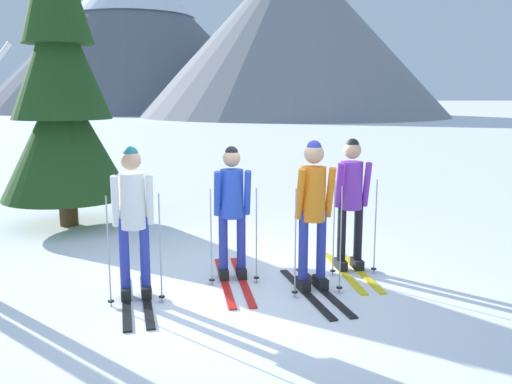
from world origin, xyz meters
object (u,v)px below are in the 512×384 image
(skier_in_blue, at_px, (232,206))
(skier_in_white, at_px, (133,214))
(skier_in_orange, at_px, (313,209))
(skier_in_purple, at_px, (351,200))
(pine_tree_near, at_px, (61,87))

(skier_in_blue, bearing_deg, skier_in_white, -156.10)
(skier_in_blue, distance_m, skier_in_orange, 1.03)
(skier_in_purple, xyz_separation_m, pine_tree_near, (-4.07, 3.08, 1.44))
(pine_tree_near, bearing_deg, skier_in_purple, -37.11)
(skier_in_white, height_order, skier_in_purple, skier_in_purple)
(skier_in_white, xyz_separation_m, pine_tree_near, (-1.41, 3.69, 1.41))
(skier_in_orange, bearing_deg, skier_in_white, 179.22)
(skier_in_orange, height_order, skier_in_purple, skier_in_orange)
(skier_in_white, distance_m, pine_tree_near, 4.20)
(skier_in_blue, distance_m, pine_tree_near, 4.33)
(skier_in_orange, bearing_deg, skier_in_purple, 44.33)
(skier_in_blue, xyz_separation_m, skier_in_orange, (0.88, -0.53, 0.05))
(skier_in_orange, relative_size, skier_in_purple, 1.02)
(skier_in_purple, distance_m, pine_tree_near, 5.30)
(pine_tree_near, bearing_deg, skier_in_orange, -47.39)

